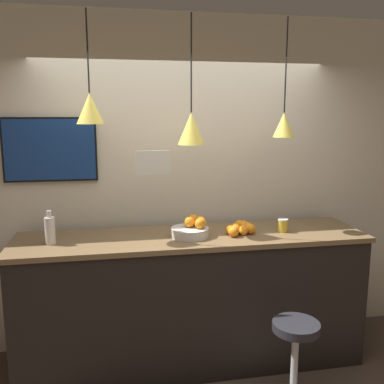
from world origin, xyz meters
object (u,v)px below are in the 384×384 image
(juice_bottle, at_px, (50,230))
(bar_stool, at_px, (295,358))
(mounted_tv, at_px, (50,150))
(fruit_bowl, at_px, (192,229))
(spread_jar, at_px, (283,225))

(juice_bottle, bearing_deg, bar_stool, -21.39)
(bar_stool, relative_size, mounted_tv, 0.86)
(fruit_bowl, xyz_separation_m, spread_jar, (0.76, -0.01, -0.01))
(juice_bottle, height_order, mounted_tv, mounted_tv)
(fruit_bowl, height_order, spread_jar, fruit_bowl)
(bar_stool, xyz_separation_m, spread_jar, (0.15, 0.66, 0.78))
(spread_jar, bearing_deg, bar_stool, -102.98)
(juice_bottle, relative_size, spread_jar, 2.35)
(fruit_bowl, distance_m, mounted_tv, 1.34)
(bar_stool, bearing_deg, fruit_bowl, 132.46)
(juice_bottle, bearing_deg, spread_jar, 0.00)
(bar_stool, distance_m, juice_bottle, 1.99)
(mounted_tv, bearing_deg, spread_jar, -13.81)
(juice_bottle, bearing_deg, mounted_tv, 93.32)
(bar_stool, xyz_separation_m, fruit_bowl, (-0.61, 0.66, 0.78))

